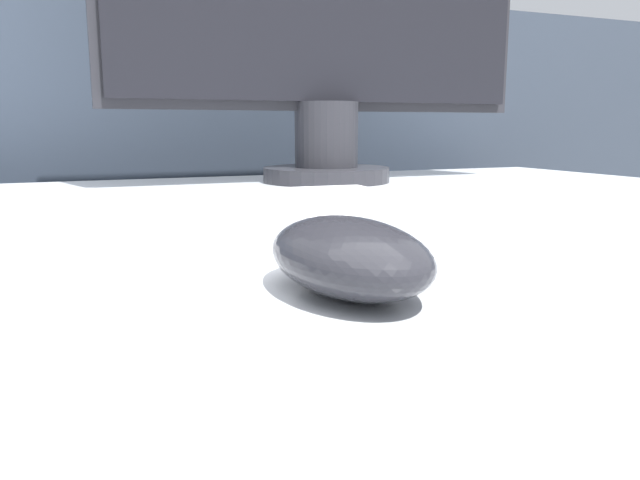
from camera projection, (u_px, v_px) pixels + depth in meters
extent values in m
cube|color=#333D4C|center=(99.00, 298.00, 1.03)|extent=(5.00, 0.03, 1.01)
ellipsoid|color=#232328|center=(348.00, 256.00, 0.28)|extent=(0.06, 0.11, 0.03)
cube|color=silver|center=(163.00, 222.00, 0.44)|extent=(0.38, 0.15, 0.02)
cube|color=white|center=(162.00, 205.00, 0.44)|extent=(0.36, 0.13, 0.01)
cylinder|color=#28282D|center=(326.00, 174.00, 0.85)|extent=(0.17, 0.17, 0.02)
cylinder|color=#28282D|center=(326.00, 135.00, 0.84)|extent=(0.09, 0.09, 0.09)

